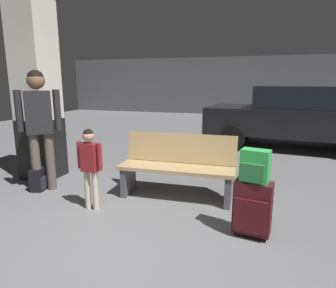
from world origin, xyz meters
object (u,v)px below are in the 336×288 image
object	(u,v)px
structural_pillar	(37,93)
suitcase	(252,208)
backpack_dark_floor	(39,179)
bench	(177,167)
adult	(39,118)
child	(90,161)
parked_car_near	(296,116)
backpack_bright	(255,166)

from	to	relation	value
structural_pillar	suitcase	xyz separation A→B (m)	(3.49, -1.02, -1.11)
structural_pillar	backpack_dark_floor	size ratio (longest dim) A/B	8.46
bench	structural_pillar	bearing A→B (deg)	175.60
structural_pillar	bench	bearing A→B (deg)	-4.40
structural_pillar	backpack_dark_floor	bearing A→B (deg)	-56.25
bench	backpack_dark_floor	xyz separation A→B (m)	(-2.08, -0.37, -0.28)
bench	adult	distance (m)	2.12
child	parked_car_near	bearing A→B (deg)	58.48
bench	parked_car_near	xyz separation A→B (m)	(1.89, 3.88, 0.36)
adult	parked_car_near	size ratio (longest dim) A/B	0.42
suitcase	parked_car_near	xyz separation A→B (m)	(0.84, 4.70, 0.48)
adult	backpack_dark_floor	distance (m)	0.93
parked_car_near	child	bearing A→B (deg)	-121.52
backpack_dark_floor	parked_car_near	world-z (taller)	parked_car_near
backpack_bright	parked_car_near	world-z (taller)	parked_car_near
backpack_bright	parked_car_near	xyz separation A→B (m)	(0.84, 4.70, 0.03)
backpack_bright	backpack_dark_floor	world-z (taller)	backpack_bright
child	parked_car_near	distance (m)	5.40
bench	backpack_bright	distance (m)	1.37
structural_pillar	adult	world-z (taller)	structural_pillar
suitcase	adult	size ratio (longest dim) A/B	0.34
backpack_dark_floor	bench	bearing A→B (deg)	10.07
bench	suitcase	bearing A→B (deg)	-38.41
child	backpack_dark_floor	distance (m)	1.29
backpack_bright	suitcase	bearing A→B (deg)	33.76
adult	parked_car_near	distance (m)	5.74
backpack_bright	adult	distance (m)	3.09
backpack_bright	child	xyz separation A→B (m)	(-1.98, 0.10, -0.13)
suitcase	adult	world-z (taller)	adult
suitcase	backpack_dark_floor	bearing A→B (deg)	171.62
bench	backpack_dark_floor	size ratio (longest dim) A/B	4.75
suitcase	parked_car_near	bearing A→B (deg)	79.86
structural_pillar	backpack_dark_floor	xyz separation A→B (m)	(0.37, -0.56, -1.26)
parked_car_near	adult	bearing A→B (deg)	-132.56
child	adult	bearing A→B (deg)	159.84
structural_pillar	backpack_bright	bearing A→B (deg)	-16.24
structural_pillar	suitcase	distance (m)	3.80
backpack_dark_floor	child	bearing A→B (deg)	-17.61
structural_pillar	backpack_bright	size ratio (longest dim) A/B	8.46
bench	adult	bearing A→B (deg)	-170.19
suitcase	child	bearing A→B (deg)	177.15
structural_pillar	suitcase	bearing A→B (deg)	-16.23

